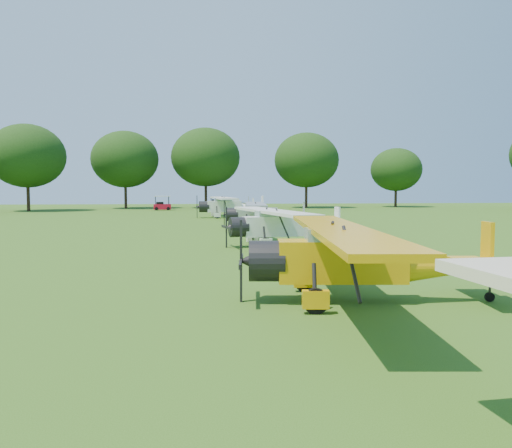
{
  "coord_description": "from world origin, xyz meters",
  "views": [
    {
      "loc": [
        -3.38,
        -24.21,
        3.03
      ],
      "look_at": [
        -0.68,
        -0.99,
        1.4
      ],
      "focal_mm": 35.0,
      "sensor_mm": 36.0,
      "label": 1
    }
  ],
  "objects_px": {
    "aircraft_4": "(263,212)",
    "golf_cart": "(162,205)",
    "aircraft_2": "(361,254)",
    "aircraft_3": "(282,223)",
    "aircraft_6": "(232,204)",
    "aircraft_5": "(229,205)",
    "aircraft_7": "(229,201)"
  },
  "relations": [
    {
      "from": "golf_cart",
      "to": "aircraft_7",
      "type": "bearing_deg",
      "value": 17.66
    },
    {
      "from": "aircraft_4",
      "to": "golf_cart",
      "type": "height_order",
      "value": "aircraft_4"
    },
    {
      "from": "aircraft_6",
      "to": "golf_cart",
      "type": "relative_size",
      "value": 3.73
    },
    {
      "from": "aircraft_3",
      "to": "aircraft_4",
      "type": "xyz_separation_m",
      "value": [
        0.6,
        12.47,
        -0.01
      ]
    },
    {
      "from": "aircraft_2",
      "to": "golf_cart",
      "type": "bearing_deg",
      "value": 105.56
    },
    {
      "from": "aircraft_3",
      "to": "aircraft_7",
      "type": "bearing_deg",
      "value": 80.05
    },
    {
      "from": "aircraft_3",
      "to": "aircraft_5",
      "type": "bearing_deg",
      "value": 82.91
    },
    {
      "from": "aircraft_5",
      "to": "golf_cart",
      "type": "relative_size",
      "value": 4.68
    },
    {
      "from": "aircraft_4",
      "to": "aircraft_5",
      "type": "distance_m",
      "value": 14.56
    },
    {
      "from": "aircraft_3",
      "to": "aircraft_6",
      "type": "bearing_deg",
      "value": 80.43
    },
    {
      "from": "aircraft_4",
      "to": "aircraft_5",
      "type": "relative_size",
      "value": 0.89
    },
    {
      "from": "aircraft_7",
      "to": "aircraft_6",
      "type": "bearing_deg",
      "value": -89.11
    },
    {
      "from": "aircraft_5",
      "to": "golf_cart",
      "type": "xyz_separation_m",
      "value": [
        -8.55,
        19.97,
        -0.7
      ]
    },
    {
      "from": "aircraft_3",
      "to": "aircraft_6",
      "type": "distance_m",
      "value": 39.87
    },
    {
      "from": "aircraft_2",
      "to": "golf_cart",
      "type": "height_order",
      "value": "aircraft_2"
    },
    {
      "from": "aircraft_6",
      "to": "golf_cart",
      "type": "distance_m",
      "value": 12.0
    },
    {
      "from": "aircraft_5",
      "to": "aircraft_6",
      "type": "xyz_separation_m",
      "value": [
        1.17,
        12.95,
        -0.28
      ]
    },
    {
      "from": "golf_cart",
      "to": "aircraft_5",
      "type": "bearing_deg",
      "value": -73.49
    },
    {
      "from": "aircraft_6",
      "to": "aircraft_7",
      "type": "height_order",
      "value": "aircraft_7"
    },
    {
      "from": "aircraft_3",
      "to": "aircraft_5",
      "type": "distance_m",
      "value": 26.95
    },
    {
      "from": "aircraft_2",
      "to": "golf_cart",
      "type": "xyz_separation_m",
      "value": [
        -9.57,
        60.32,
        -0.61
      ]
    },
    {
      "from": "aircraft_3",
      "to": "aircraft_4",
      "type": "height_order",
      "value": "aircraft_3"
    },
    {
      "from": "aircraft_7",
      "to": "aircraft_2",
      "type": "bearing_deg",
      "value": -87.85
    },
    {
      "from": "aircraft_4",
      "to": "golf_cart",
      "type": "distance_m",
      "value": 35.93
    },
    {
      "from": "aircraft_3",
      "to": "aircraft_5",
      "type": "relative_size",
      "value": 0.89
    },
    {
      "from": "aircraft_2",
      "to": "aircraft_5",
      "type": "xyz_separation_m",
      "value": [
        -1.02,
        40.36,
        0.09
      ]
    },
    {
      "from": "aircraft_4",
      "to": "aircraft_6",
      "type": "xyz_separation_m",
      "value": [
        -0.58,
        27.4,
        -0.13
      ]
    },
    {
      "from": "aircraft_4",
      "to": "aircraft_5",
      "type": "xyz_separation_m",
      "value": [
        -1.75,
        14.45,
        0.16
      ]
    },
    {
      "from": "aircraft_6",
      "to": "aircraft_5",
      "type": "bearing_deg",
      "value": -100.94
    },
    {
      "from": "aircraft_6",
      "to": "aircraft_2",
      "type": "bearing_deg",
      "value": -95.94
    },
    {
      "from": "aircraft_3",
      "to": "golf_cart",
      "type": "height_order",
      "value": "aircraft_3"
    },
    {
      "from": "aircraft_2",
      "to": "aircraft_6",
      "type": "xyz_separation_m",
      "value": [
        0.15,
        53.3,
        -0.2
      ]
    }
  ]
}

